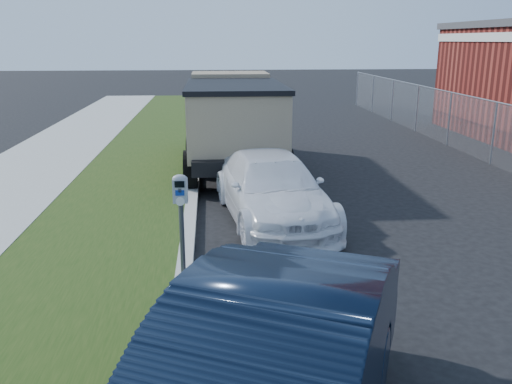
{
  "coord_description": "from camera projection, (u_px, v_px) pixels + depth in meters",
  "views": [
    {
      "loc": [
        -2.15,
        -7.87,
        3.5
      ],
      "look_at": [
        -1.4,
        1.0,
        1.0
      ],
      "focal_mm": 38.0,
      "sensor_mm": 36.0,
      "label": 1
    }
  ],
  "objects": [
    {
      "name": "parking_meter",
      "position": [
        181.0,
        204.0,
        7.62
      ],
      "size": [
        0.22,
        0.16,
        1.56
      ],
      "rotation": [
        0.0,
        0.0,
        -0.05
      ],
      "color": "#3F4247",
      "rests_on": "ground"
    },
    {
      "name": "chainlink_fence",
      "position": [
        495.0,
        121.0,
        15.53
      ],
      "size": [
        0.06,
        30.06,
        30.0
      ],
      "color": "slate",
      "rests_on": "ground"
    },
    {
      "name": "ground",
      "position": [
        348.0,
        267.0,
        8.67
      ],
      "size": [
        120.0,
        120.0,
        0.0
      ],
      "primitive_type": "plane",
      "color": "black",
      "rests_on": "ground"
    },
    {
      "name": "dump_truck",
      "position": [
        233.0,
        117.0,
        15.24
      ],
      "size": [
        2.61,
        6.49,
        2.53
      ],
      "rotation": [
        0.0,
        0.0,
        0.0
      ],
      "color": "black",
      "rests_on": "ground"
    },
    {
      "name": "streetside",
      "position": [
        30.0,
        231.0,
        10.12
      ],
      "size": [
        6.12,
        50.0,
        0.15
      ],
      "color": "#989890",
      "rests_on": "ground"
    },
    {
      "name": "white_wagon",
      "position": [
        272.0,
        188.0,
        10.79
      ],
      "size": [
        2.38,
        4.69,
        1.31
      ],
      "primitive_type": "imported",
      "rotation": [
        0.0,
        0.0,
        0.13
      ],
      "color": "white",
      "rests_on": "ground"
    }
  ]
}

